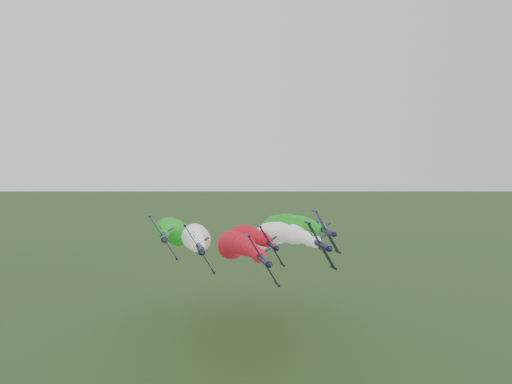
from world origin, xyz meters
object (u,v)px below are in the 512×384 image
(jet_inner_right, at_px, (271,235))
(jet_outer_right, at_px, (278,227))
(jet_inner_left, at_px, (196,237))
(jet_lead, at_px, (233,244))
(jet_outer_left, at_px, (173,231))
(jet_trail, at_px, (243,237))

(jet_inner_right, xyz_separation_m, jet_outer_right, (5.25, 12.61, 0.86))
(jet_inner_left, bearing_deg, jet_lead, -34.40)
(jet_inner_left, relative_size, jet_outer_left, 1.00)
(jet_trail, bearing_deg, jet_outer_left, -166.88)
(jet_lead, height_order, jet_trail, jet_lead)
(jet_lead, xyz_separation_m, jet_trail, (7.22, 24.48, -1.51))
(jet_outer_left, bearing_deg, jet_inner_left, -57.19)
(jet_lead, relative_size, jet_inner_left, 1.00)
(jet_outer_left, height_order, jet_outer_right, jet_outer_right)
(jet_inner_right, bearing_deg, jet_trail, 106.45)
(jet_inner_right, bearing_deg, jet_inner_left, 172.05)
(jet_inner_right, distance_m, jet_outer_left, 34.50)
(jet_lead, distance_m, jet_outer_right, 25.14)
(jet_outer_left, bearing_deg, jet_inner_right, -24.36)
(jet_lead, bearing_deg, jet_inner_left, 145.60)
(jet_inner_left, bearing_deg, jet_outer_left, 122.81)
(jet_inner_right, relative_size, jet_trail, 1.00)
(jet_outer_right, bearing_deg, jet_outer_left, 177.47)
(jet_inner_right, bearing_deg, jet_outer_left, 155.64)
(jet_inner_left, distance_m, jet_inner_right, 24.70)
(jet_lead, xyz_separation_m, jet_outer_left, (-18.25, 18.54, 2.15))
(jet_lead, distance_m, jet_trail, 25.56)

